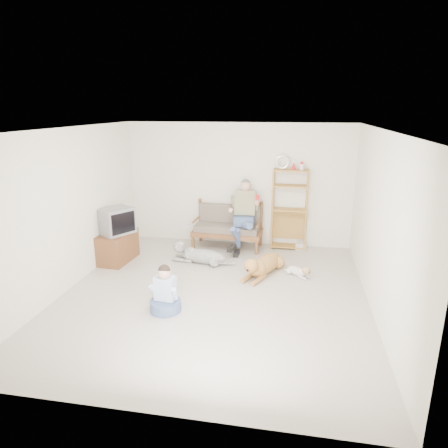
% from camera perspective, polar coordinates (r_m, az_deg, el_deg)
% --- Properties ---
extents(floor, '(5.50, 5.50, 0.00)m').
position_cam_1_polar(floor, '(6.77, -1.45, -10.08)').
color(floor, beige).
rests_on(floor, ground).
extents(ceiling, '(5.50, 5.50, 0.00)m').
position_cam_1_polar(ceiling, '(6.07, -1.64, 13.39)').
color(ceiling, white).
rests_on(ceiling, ground).
extents(wall_back, '(5.00, 0.00, 5.00)m').
position_cam_1_polar(wall_back, '(8.93, 2.04, 5.64)').
color(wall_back, silver).
rests_on(wall_back, ground).
extents(wall_front, '(5.00, 0.00, 5.00)m').
position_cam_1_polar(wall_front, '(3.80, -10.07, -9.96)').
color(wall_front, silver).
rests_on(wall_front, ground).
extents(wall_left, '(0.00, 5.50, 5.50)m').
position_cam_1_polar(wall_left, '(7.20, -21.42, 1.87)').
color(wall_left, silver).
rests_on(wall_left, ground).
extents(wall_right, '(0.00, 5.50, 5.50)m').
position_cam_1_polar(wall_right, '(6.29, 21.37, -0.14)').
color(wall_right, silver).
rests_on(wall_right, ground).
extents(loveseat, '(1.53, 0.77, 0.95)m').
position_cam_1_polar(loveseat, '(8.83, 0.55, -0.25)').
color(loveseat, brown).
rests_on(loveseat, ground).
extents(man, '(0.58, 0.84, 1.35)m').
position_cam_1_polar(man, '(8.49, 2.66, 0.60)').
color(man, '#475882').
rests_on(man, loveseat).
extents(etagere, '(0.78, 0.34, 2.05)m').
position_cam_1_polar(etagere, '(8.74, 9.30, 2.18)').
color(etagere, '#AF8037').
rests_on(etagere, ground).
extents(book_stack, '(0.24, 0.18, 0.14)m').
position_cam_1_polar(book_stack, '(8.93, 10.91, -3.17)').
color(book_stack, silver).
rests_on(book_stack, ground).
extents(tv_stand, '(0.58, 0.94, 0.60)m').
position_cam_1_polar(tv_stand, '(8.35, -14.98, -3.16)').
color(tv_stand, brown).
rests_on(tv_stand, ground).
extents(crt_tv, '(0.74, 0.78, 0.51)m').
position_cam_1_polar(crt_tv, '(8.15, -15.13, 0.45)').
color(crt_tv, slate).
rests_on(crt_tv, tv_stand).
extents(wall_outlet, '(0.12, 0.02, 0.08)m').
position_cam_1_polar(wall_outlet, '(9.42, -5.59, -0.43)').
color(wall_outlet, white).
rests_on(wall_outlet, ground).
extents(golden_retriever, '(0.73, 1.41, 0.45)m').
position_cam_1_polar(golden_retriever, '(7.50, 5.51, -5.88)').
color(golden_retriever, '#B4723E').
rests_on(golden_retriever, ground).
extents(shaggy_dog, '(1.37, 0.46, 0.40)m').
position_cam_1_polar(shaggy_dog, '(8.05, -3.80, -4.38)').
color(shaggy_dog, silver).
rests_on(shaggy_dog, ground).
extents(terrier, '(0.52, 0.44, 0.23)m').
position_cam_1_polar(terrier, '(7.55, 10.74, -6.65)').
color(terrier, silver).
rests_on(terrier, ground).
extents(child, '(0.48, 0.48, 0.76)m').
position_cam_1_polar(child, '(6.24, -8.40, -9.93)').
color(child, '#475882').
rests_on(child, ground).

